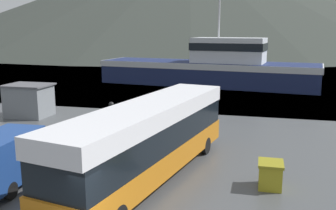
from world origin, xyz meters
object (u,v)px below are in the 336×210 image
at_px(tour_bus, 149,137).
at_px(fishing_boat, 211,67).
at_px(storage_bin, 270,175).
at_px(delivery_van, 11,157).
at_px(small_boat, 274,78).
at_px(dock_kiosk, 29,100).

xyz_separation_m(tour_bus, fishing_boat, (-1.18, 29.37, 0.21)).
bearing_deg(storage_bin, tour_bus, -176.73).
bearing_deg(delivery_van, fishing_boat, 79.73).
relative_size(delivery_van, small_boat, 0.74).
relative_size(fishing_boat, small_boat, 3.67).
bearing_deg(storage_bin, dock_kiosk, 152.43).
xyz_separation_m(storage_bin, small_boat, (1.06, 33.31, -0.06)).
relative_size(delivery_van, storage_bin, 4.51).
relative_size(storage_bin, dock_kiosk, 0.35).
xyz_separation_m(tour_bus, delivery_van, (-5.60, -1.99, -0.69)).
distance_m(fishing_boat, dock_kiosk, 22.85).
bearing_deg(dock_kiosk, fishing_boat, 60.27).
bearing_deg(delivery_van, small_boat, 69.31).
bearing_deg(small_boat, delivery_van, 67.43).
xyz_separation_m(fishing_boat, small_boat, (7.45, 4.24, -1.62)).
distance_m(tour_bus, fishing_boat, 29.40).
bearing_deg(fishing_boat, delivery_van, 179.79).
distance_m(dock_kiosk, small_boat, 30.53).
relative_size(storage_bin, small_boat, 0.16).
height_order(fishing_boat, small_boat, fishing_boat).
height_order(tour_bus, delivery_van, tour_bus).
xyz_separation_m(delivery_van, small_boat, (11.87, 35.60, -0.72)).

